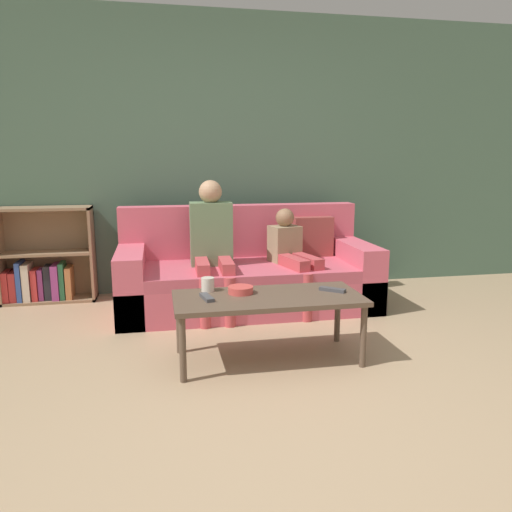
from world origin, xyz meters
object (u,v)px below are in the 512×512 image
at_px(tv_remote_0, 332,290).
at_px(person_adult, 212,239).
at_px(couch, 247,275).
at_px(tv_remote_1, 207,297).
at_px(cup_near, 208,284).
at_px(snack_bowl, 241,290).
at_px(coffee_table, 268,302).
at_px(person_child, 293,254).
at_px(bookshelf, 45,266).

bearing_deg(tv_remote_0, person_adult, 71.79).
height_order(couch, tv_remote_1, couch).
distance_m(tv_remote_0, tv_remote_1, 0.82).
bearing_deg(tv_remote_0, couch, 56.81).
relative_size(couch, cup_near, 24.05).
height_order(couch, snack_bowl, couch).
relative_size(coffee_table, cup_near, 13.23).
height_order(person_child, tv_remote_1, person_child).
distance_m(couch, tv_remote_0, 1.23).
bearing_deg(snack_bowl, bookshelf, 133.07).
height_order(couch, person_child, couch).
height_order(tv_remote_1, snack_bowl, snack_bowl).
xyz_separation_m(coffee_table, cup_near, (-0.36, 0.19, 0.08)).
distance_m(person_child, cup_near, 1.18).
distance_m(couch, person_adult, 0.47).
height_order(bookshelf, person_adult, person_adult).
height_order(bookshelf, cup_near, bookshelf).
height_order(coffee_table, person_adult, person_adult).
distance_m(person_adult, cup_near, 0.93).
height_order(tv_remote_0, tv_remote_1, same).
distance_m(person_adult, person_child, 0.69).
bearing_deg(cup_near, person_adult, 81.86).
relative_size(coffee_table, tv_remote_0, 7.33).
height_order(bookshelf, tv_remote_1, bookshelf).
distance_m(couch, bookshelf, 1.83).
xyz_separation_m(coffee_table, person_child, (0.45, 1.04, 0.09)).
relative_size(tv_remote_0, tv_remote_1, 0.91).
bearing_deg(coffee_table, couch, 86.19).
relative_size(tv_remote_1, snack_bowl, 1.09).
bearing_deg(tv_remote_1, bookshelf, 115.90).
distance_m(coffee_table, person_adult, 1.14).
xyz_separation_m(person_child, snack_bowl, (-0.61, -0.95, -0.03)).
bearing_deg(person_adult, tv_remote_1, -96.56).
bearing_deg(tv_remote_1, cup_near, 71.14).
xyz_separation_m(couch, tv_remote_0, (0.35, -1.17, 0.16)).
distance_m(couch, person_child, 0.45).
relative_size(bookshelf, tv_remote_1, 4.83).
height_order(tv_remote_0, snack_bowl, snack_bowl).
distance_m(coffee_table, snack_bowl, 0.19).
xyz_separation_m(couch, tv_remote_1, (-0.46, -1.19, 0.16)).
relative_size(couch, snack_bowl, 13.32).
relative_size(couch, coffee_table, 1.82).
height_order(bookshelf, coffee_table, bookshelf).
relative_size(person_child, tv_remote_1, 4.82).
bearing_deg(bookshelf, person_adult, -23.26).
height_order(cup_near, tv_remote_1, cup_near).
bearing_deg(person_adult, snack_bowl, -84.47).
bearing_deg(bookshelf, couch, -16.57).
height_order(couch, coffee_table, couch).
bearing_deg(couch, person_child, -22.18).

